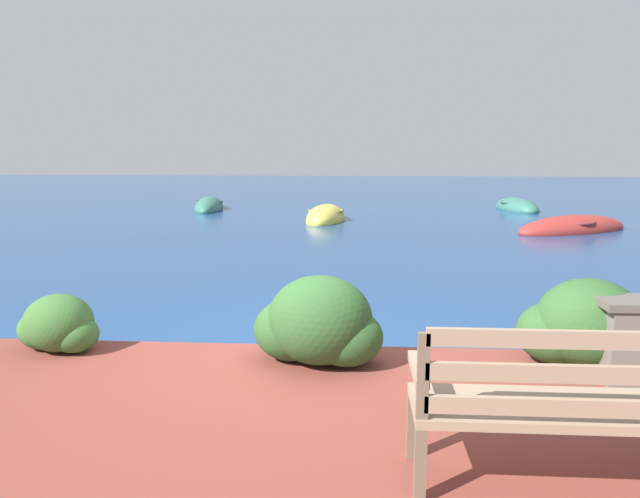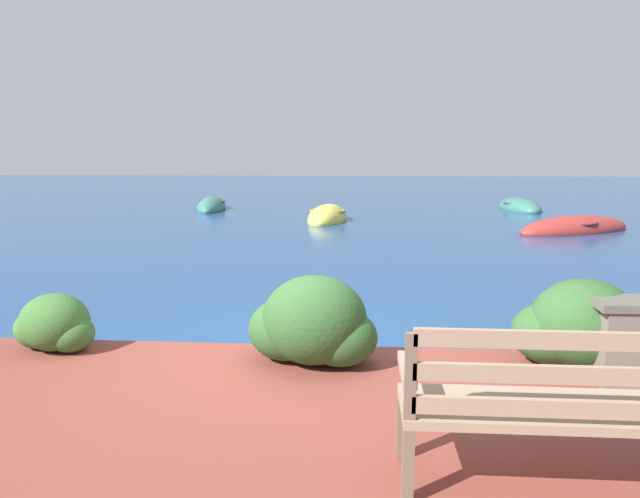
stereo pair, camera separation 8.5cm
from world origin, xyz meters
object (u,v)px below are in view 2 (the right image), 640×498
at_px(rowboat_nearest, 575,230).
at_px(rowboat_outer, 519,208).
at_px(park_bench, 551,403).
at_px(rowboat_far, 212,207).
at_px(rowboat_mid, 328,218).

height_order(rowboat_nearest, rowboat_outer, rowboat_nearest).
xyz_separation_m(park_bench, rowboat_nearest, (4.30, 11.51, -0.64)).
bearing_deg(park_bench, rowboat_outer, 80.45).
bearing_deg(park_bench, rowboat_nearest, 74.56).
distance_m(rowboat_far, rowboat_outer, 10.48).
bearing_deg(rowboat_nearest, rowboat_outer, -117.95).
bearing_deg(rowboat_outer, rowboat_nearest, 172.30).
height_order(park_bench, rowboat_nearest, park_bench).
relative_size(rowboat_nearest, rowboat_mid, 1.34).
relative_size(park_bench, rowboat_mid, 0.60).
xyz_separation_m(park_bench, rowboat_far, (-6.07, 16.26, -0.64)).
xyz_separation_m(rowboat_far, rowboat_outer, (10.46, 0.57, -0.00)).
bearing_deg(rowboat_mid, rowboat_far, -116.63).
relative_size(rowboat_nearest, rowboat_outer, 1.27).
bearing_deg(rowboat_far, rowboat_nearest, 57.28).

